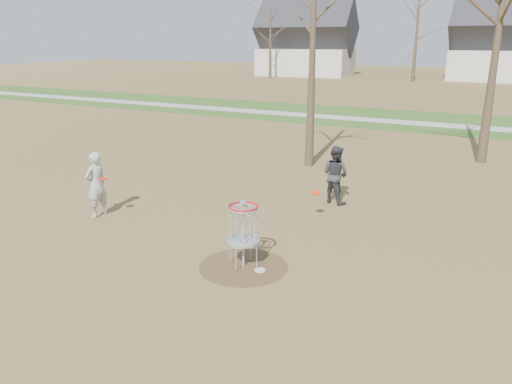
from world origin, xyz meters
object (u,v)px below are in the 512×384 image
at_px(player_standing, 96,185).
at_px(disc_grounded, 260,270).
at_px(disc_golf_basket, 243,224).
at_px(player_throwing, 335,174).

distance_m(player_standing, disc_grounded, 5.33).
bearing_deg(player_standing, disc_golf_basket, 84.62).
xyz_separation_m(player_standing, player_throwing, (5.03, 3.92, -0.04)).
height_order(player_standing, disc_grounded, player_standing).
bearing_deg(disc_grounded, player_throwing, 91.80).
bearing_deg(player_standing, player_throwing, 133.24).
xyz_separation_m(player_standing, disc_grounded, (5.19, -0.93, -0.83)).
distance_m(player_standing, disc_golf_basket, 4.89).
relative_size(player_throwing, disc_grounded, 7.36).
height_order(disc_grounded, disc_golf_basket, disc_golf_basket).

